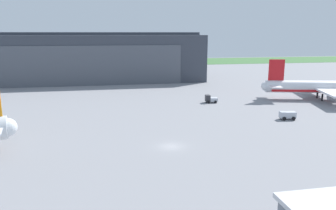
# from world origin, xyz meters

# --- Properties ---
(ground_plane) EXTENTS (440.00, 440.00, 0.00)m
(ground_plane) POSITION_xyz_m (0.00, 0.00, 0.00)
(ground_plane) COLOR gray
(grass_field_strip) EXTENTS (440.00, 56.00, 0.08)m
(grass_field_strip) POSITION_xyz_m (0.00, 187.56, 0.04)
(grass_field_strip) COLOR #416E3C
(grass_field_strip) RESTS_ON ground_plane
(maintenance_hangar) EXTENTS (99.18, 34.16, 21.60)m
(maintenance_hangar) POSITION_xyz_m (-17.73, 96.34, 10.34)
(maintenance_hangar) COLOR #383D47
(maintenance_hangar) RESTS_ON ground_plane
(airliner_far_left) EXTENTS (40.27, 31.97, 12.98)m
(airliner_far_left) POSITION_xyz_m (58.15, 35.42, 4.06)
(airliner_far_left) COLOR silver
(airliner_far_left) RESTS_ON ground_plane
(stair_truck) EXTENTS (3.94, 2.81, 2.39)m
(stair_truck) POSITION_xyz_m (20.09, 37.81, 1.15)
(stair_truck) COLOR #2D2D33
(stair_truck) RESTS_ON ground_plane
(ops_van) EXTENTS (4.09, 2.58, 2.05)m
(ops_van) POSITION_xyz_m (32.68, 14.43, 1.17)
(ops_van) COLOR #B7BCC6
(ops_van) RESTS_ON ground_plane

